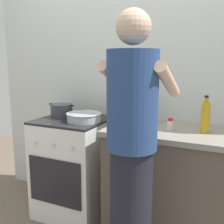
# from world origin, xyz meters

# --- Properties ---
(back_wall) EXTENTS (3.20, 0.10, 2.50)m
(back_wall) POSITION_xyz_m (0.20, 0.50, 1.25)
(back_wall) COLOR silver
(back_wall) RESTS_ON ground
(countertop) EXTENTS (1.00, 0.60, 0.90)m
(countertop) POSITION_xyz_m (0.55, 0.15, 0.45)
(countertop) COLOR brown
(countertop) RESTS_ON ground
(stove_range) EXTENTS (0.60, 0.62, 0.90)m
(stove_range) POSITION_xyz_m (-0.35, 0.15, 0.45)
(stove_range) COLOR white
(stove_range) RESTS_ON ground
(pot) EXTENTS (0.27, 0.20, 0.12)m
(pot) POSITION_xyz_m (-0.49, 0.17, 0.96)
(pot) COLOR #38383D
(pot) RESTS_ON stove_range
(mixing_bowl) EXTENTS (0.31, 0.31, 0.07)m
(mixing_bowl) POSITION_xyz_m (-0.21, 0.10, 0.94)
(mixing_bowl) COLOR #B7B7BC
(mixing_bowl) RESTS_ON stove_range
(utensil_crock) EXTENTS (0.10, 0.10, 0.33)m
(utensil_crock) POSITION_xyz_m (0.31, 0.32, 1.00)
(utensil_crock) COLOR silver
(utensil_crock) RESTS_ON countertop
(spice_bottle) EXTENTS (0.04, 0.04, 0.09)m
(spice_bottle) POSITION_xyz_m (0.53, 0.12, 0.94)
(spice_bottle) COLOR silver
(spice_bottle) RESTS_ON countertop
(oil_bottle) EXTENTS (0.06, 0.06, 0.27)m
(oil_bottle) POSITION_xyz_m (0.78, 0.16, 1.02)
(oil_bottle) COLOR gold
(oil_bottle) RESTS_ON countertop
(person) EXTENTS (0.41, 0.50, 1.70)m
(person) POSITION_xyz_m (0.43, -0.41, 0.86)
(person) COLOR black
(person) RESTS_ON ground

